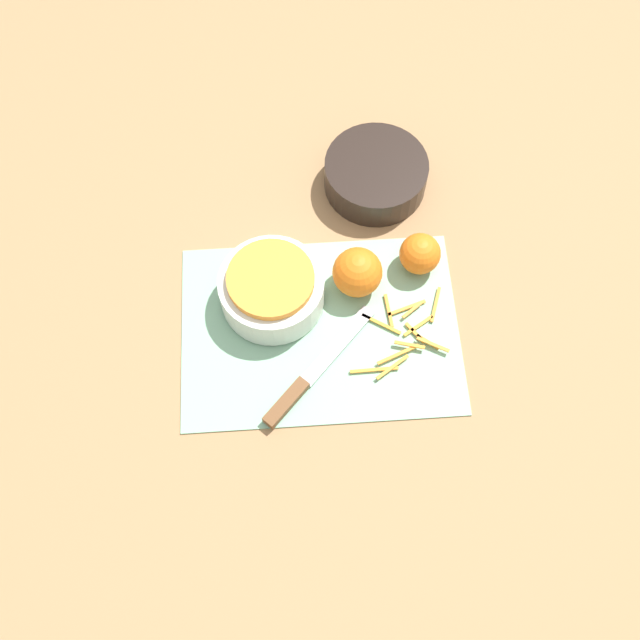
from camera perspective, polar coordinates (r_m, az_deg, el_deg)
name	(u,v)px	position (r m, az deg, el deg)	size (l,w,h in m)	color
ground_plane	(320,330)	(1.18, 0.00, -0.74)	(4.00, 4.00, 0.00)	#9E754C
cutting_board	(320,329)	(1.17, 0.00, -0.68)	(0.43, 0.31, 0.01)	#84B793
bowl_speckled	(272,288)	(1.16, -3.70, 2.42)	(0.16, 0.16, 0.07)	silver
bowl_dark	(376,175)	(1.29, 4.26, 10.99)	(0.17, 0.17, 0.06)	black
knife	(301,386)	(1.13, -1.47, -5.07)	(0.18, 0.19, 0.02)	brown
orange_left	(357,272)	(1.17, 2.87, 3.65)	(0.08, 0.08, 0.08)	orange
orange_right	(420,254)	(1.20, 7.63, 5.02)	(0.07, 0.07, 0.07)	orange
peel_pile	(405,335)	(1.17, 6.50, -1.11)	(0.16, 0.15, 0.01)	gold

